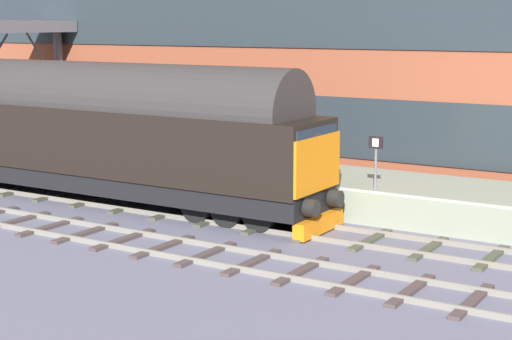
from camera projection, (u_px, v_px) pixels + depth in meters
name	position (u px, v px, depth m)	size (l,w,h in m)	color
ground_plane	(198.00, 216.00, 25.79)	(140.00, 140.00, 0.00)	slate
track_main	(198.00, 214.00, 25.78)	(2.50, 60.00, 0.15)	gray
track_adjacent_west	(123.00, 239.00, 22.82)	(2.50, 60.00, 0.15)	gray
station_platform	(258.00, 182.00, 28.72)	(4.00, 44.00, 1.01)	gray
diesel_locomotive	(89.00, 128.00, 27.66)	(2.74, 17.64, 4.68)	black
platform_number_sign	(376.00, 154.00, 24.45)	(0.10, 0.44, 1.63)	slate
waiting_passenger	(228.00, 138.00, 28.77)	(0.41, 0.50, 1.64)	#2B3535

